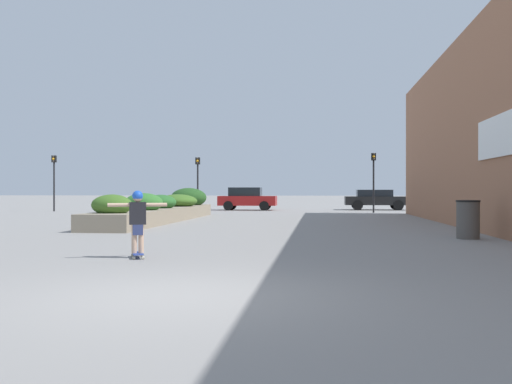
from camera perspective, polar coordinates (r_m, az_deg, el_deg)
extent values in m
plane|color=gray|center=(7.55, -8.09, -10.22)|extent=(300.00, 300.00, 0.00)
cube|color=#9E6647|center=(18.99, 23.00, 6.69)|extent=(0.60, 32.82, 7.06)
cube|color=gray|center=(25.58, -9.58, -2.25)|extent=(1.84, 14.13, 0.59)
ellipsoid|color=#3D6623|center=(20.23, -14.22, -1.27)|extent=(1.42, 1.16, 0.73)
ellipsoid|color=#33702D|center=(23.11, -11.16, -1.06)|extent=(1.54, 1.27, 0.77)
ellipsoid|color=#286028|center=(25.55, -9.51, -1.02)|extent=(1.36, 1.49, 0.68)
ellipsoid|color=#3D6623|center=(28.41, -7.82, -0.91)|extent=(1.90, 2.06, 0.68)
ellipsoid|color=#234C1E|center=(30.93, -6.75, -0.56)|extent=(1.93, 1.82, 1.05)
cube|color=navy|center=(11.80, -11.75, -6.02)|extent=(0.45, 0.72, 0.01)
cylinder|color=beige|center=(12.04, -12.25, -6.19)|extent=(0.08, 0.08, 0.06)
cylinder|color=beige|center=(12.05, -11.42, -6.19)|extent=(0.08, 0.08, 0.06)
cylinder|color=beige|center=(11.56, -12.10, -6.46)|extent=(0.08, 0.08, 0.06)
cylinder|color=beige|center=(11.57, -11.24, -6.45)|extent=(0.08, 0.08, 0.06)
cylinder|color=tan|center=(11.77, -12.09, -4.60)|extent=(0.14, 0.14, 0.58)
cylinder|color=tan|center=(11.78, -11.42, -4.60)|extent=(0.14, 0.14, 0.58)
cube|color=navy|center=(11.76, -11.75, -3.70)|extent=(0.26, 0.24, 0.21)
cube|color=black|center=(11.74, -11.76, -2.10)|extent=(0.36, 0.27, 0.45)
cylinder|color=tan|center=(11.72, -13.59, -1.27)|extent=(0.42, 0.23, 0.08)
cylinder|color=tan|center=(11.77, -9.93, -1.26)|extent=(0.42, 0.23, 0.08)
sphere|color=tan|center=(11.73, -11.76, -0.54)|extent=(0.19, 0.19, 0.19)
sphere|color=blue|center=(11.73, -11.76, -0.38)|extent=(0.22, 0.22, 0.22)
cylinder|color=#514C47|center=(17.12, 20.44, -2.68)|extent=(0.63, 0.63, 1.04)
cylinder|color=black|center=(17.10, 20.44, -0.86)|extent=(0.66, 0.66, 0.05)
cube|color=maroon|center=(39.72, -0.84, -0.88)|extent=(3.99, 1.79, 0.66)
cube|color=black|center=(39.73, -1.07, 0.03)|extent=(2.20, 1.57, 0.60)
cylinder|color=black|center=(40.44, 1.05, -1.33)|extent=(0.65, 0.22, 0.65)
cylinder|color=black|center=(38.74, 0.82, -1.39)|extent=(0.65, 0.22, 0.65)
cylinder|color=black|center=(40.74, -2.42, -1.32)|extent=(0.65, 0.22, 0.65)
cylinder|color=black|center=(39.06, -2.80, -1.38)|extent=(0.65, 0.22, 0.65)
cube|color=black|center=(41.06, 11.98, -0.85)|extent=(4.44, 1.88, 0.60)
cube|color=black|center=(41.04, 11.74, -0.11)|extent=(2.44, 1.65, 0.47)
cylinder|color=black|center=(42.11, 13.73, -1.24)|extent=(0.70, 0.22, 0.70)
cylinder|color=black|center=(40.34, 14.06, -1.30)|extent=(0.70, 0.22, 0.70)
cylinder|color=black|center=(41.85, 9.99, -1.24)|extent=(0.70, 0.22, 0.70)
cylinder|color=black|center=(40.06, 10.15, -1.31)|extent=(0.70, 0.22, 0.70)
cylinder|color=black|center=(37.04, -5.85, 0.40)|extent=(0.11, 0.11, 3.06)
cube|color=black|center=(37.09, -5.85, 3.11)|extent=(0.28, 0.20, 0.45)
sphere|color=#2D2823|center=(36.98, -5.89, 3.35)|extent=(0.15, 0.15, 0.15)
sphere|color=orange|center=(36.97, -5.89, 3.12)|extent=(0.15, 0.15, 0.15)
sphere|color=#2D2823|center=(36.96, -5.89, 2.89)|extent=(0.15, 0.15, 0.15)
cylinder|color=black|center=(35.68, 11.67, 0.53)|extent=(0.11, 0.11, 3.22)
cube|color=black|center=(35.74, 11.68, 3.47)|extent=(0.28, 0.20, 0.45)
sphere|color=#2D2823|center=(35.63, 11.69, 3.73)|extent=(0.15, 0.15, 0.15)
sphere|color=orange|center=(35.62, 11.69, 3.48)|extent=(0.15, 0.15, 0.15)
sphere|color=#2D2823|center=(35.61, 11.69, 3.24)|extent=(0.15, 0.15, 0.15)
cylinder|color=black|center=(39.63, -19.54, 0.49)|extent=(0.11, 0.11, 3.22)
cube|color=black|center=(39.69, -19.54, 3.14)|extent=(0.28, 0.20, 0.45)
sphere|color=#2D2823|center=(39.59, -19.62, 3.36)|extent=(0.15, 0.15, 0.15)
sphere|color=orange|center=(39.58, -19.62, 3.14)|extent=(0.15, 0.15, 0.15)
sphere|color=#2D2823|center=(39.57, -19.62, 2.93)|extent=(0.15, 0.15, 0.15)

